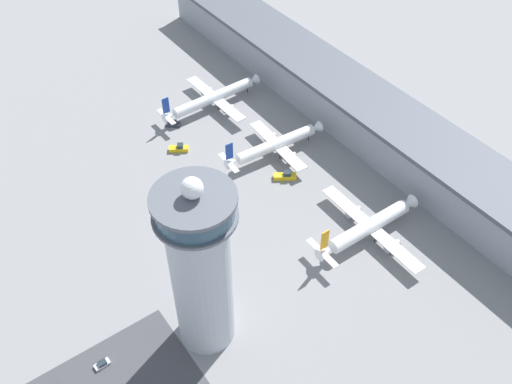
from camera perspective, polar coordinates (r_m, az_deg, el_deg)
The scene contains 10 objects.
ground_plane at distance 194.11m, azimuth -6.31°, elevation -0.31°, with size 1000.00×1000.00×0.00m, color gray.
terminal_building at distance 221.39m, azimuth 9.37°, elevation 8.71°, with size 222.16×25.00×16.66m.
control_tower at distance 138.24m, azimuth -5.53°, elevation -7.63°, with size 19.09×19.09×56.86m.
airplane_gate_alpha at distance 229.10m, azimuth -4.32°, elevation 9.37°, with size 36.02×44.29×13.14m.
airplane_gate_bravo at distance 205.48m, azimuth 1.96°, elevation 4.75°, with size 31.32×40.57×13.35m.
airplane_gate_charlie at distance 180.69m, azimuth 11.22°, elevation -3.43°, with size 41.98×39.46×14.12m.
service_truck_catering at distance 211.29m, azimuth -7.72°, elevation 4.34°, with size 6.04×7.34×2.85m.
service_truck_fuel at distance 198.47m, azimuth 2.95°, elevation 1.61°, with size 6.53×8.00×3.04m.
service_truck_baggage at distance 223.08m, azimuth -8.26°, elevation 6.73°, with size 5.16×5.76×2.40m.
car_white_wagon at distance 159.65m, azimuth -15.13°, elevation -16.28°, with size 2.05×4.17×1.47m.
Camera 1 is at (123.46, -61.86, 136.42)m, focal length 40.00 mm.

